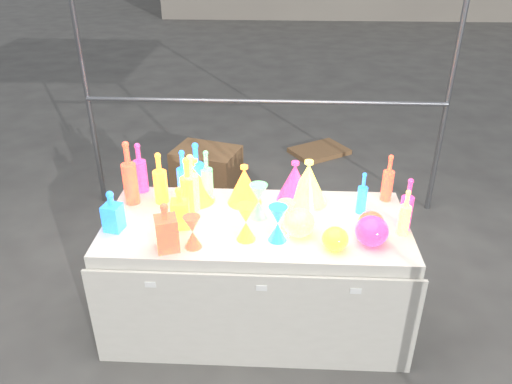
{
  "coord_description": "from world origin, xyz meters",
  "views": [
    {
      "loc": [
        0.12,
        -2.51,
        2.33
      ],
      "look_at": [
        0.0,
        0.0,
        0.95
      ],
      "focal_mm": 35.0,
      "sensor_mm": 36.0,
      "label": 1
    }
  ],
  "objects_px": {
    "cardboard_box_closed": "(207,170)",
    "decanter_0": "(180,207)",
    "bottle_0": "(160,178)",
    "hourglass_0": "(192,232)",
    "globe_0": "(335,240)",
    "display_table": "(256,273)",
    "lampshade_0": "(194,180)"
  },
  "relations": [
    {
      "from": "cardboard_box_closed",
      "to": "decanter_0",
      "type": "bearing_deg",
      "value": -69.51
    },
    {
      "from": "bottle_0",
      "to": "decanter_0",
      "type": "xyz_separation_m",
      "value": [
        0.17,
        -0.28,
        -0.04
      ]
    },
    {
      "from": "bottle_0",
      "to": "decanter_0",
      "type": "height_order",
      "value": "bottle_0"
    },
    {
      "from": "hourglass_0",
      "to": "globe_0",
      "type": "height_order",
      "value": "hourglass_0"
    },
    {
      "from": "cardboard_box_closed",
      "to": "hourglass_0",
      "type": "height_order",
      "value": "hourglass_0"
    },
    {
      "from": "display_table",
      "to": "hourglass_0",
      "type": "distance_m",
      "value": 0.63
    },
    {
      "from": "decanter_0",
      "to": "hourglass_0",
      "type": "height_order",
      "value": "decanter_0"
    },
    {
      "from": "decanter_0",
      "to": "hourglass_0",
      "type": "distance_m",
      "value": 0.23
    },
    {
      "from": "display_table",
      "to": "globe_0",
      "type": "distance_m",
      "value": 0.67
    },
    {
      "from": "bottle_0",
      "to": "decanter_0",
      "type": "bearing_deg",
      "value": -58.33
    },
    {
      "from": "globe_0",
      "to": "lampshade_0",
      "type": "xyz_separation_m",
      "value": [
        -0.84,
        0.49,
        0.09
      ]
    },
    {
      "from": "bottle_0",
      "to": "globe_0",
      "type": "distance_m",
      "value": 1.15
    },
    {
      "from": "decanter_0",
      "to": "globe_0",
      "type": "bearing_deg",
      "value": -19.31
    },
    {
      "from": "decanter_0",
      "to": "bottle_0",
      "type": "bearing_deg",
      "value": 114.28
    },
    {
      "from": "cardboard_box_closed",
      "to": "bottle_0",
      "type": "bearing_deg",
      "value": -75.31
    },
    {
      "from": "display_table",
      "to": "globe_0",
      "type": "height_order",
      "value": "globe_0"
    },
    {
      "from": "bottle_0",
      "to": "hourglass_0",
      "type": "bearing_deg",
      "value": -60.26
    },
    {
      "from": "bottle_0",
      "to": "lampshade_0",
      "type": "distance_m",
      "value": 0.21
    },
    {
      "from": "display_table",
      "to": "lampshade_0",
      "type": "distance_m",
      "value": 0.7
    },
    {
      "from": "cardboard_box_closed",
      "to": "lampshade_0",
      "type": "xyz_separation_m",
      "value": [
        0.16,
        -1.51,
        0.68
      ]
    },
    {
      "from": "bottle_0",
      "to": "hourglass_0",
      "type": "distance_m",
      "value": 0.56
    },
    {
      "from": "hourglass_0",
      "to": "lampshade_0",
      "type": "distance_m",
      "value": 0.52
    },
    {
      "from": "cardboard_box_closed",
      "to": "lampshade_0",
      "type": "distance_m",
      "value": 1.66
    },
    {
      "from": "bottle_0",
      "to": "lampshade_0",
      "type": "height_order",
      "value": "bottle_0"
    },
    {
      "from": "lampshade_0",
      "to": "cardboard_box_closed",
      "type": "bearing_deg",
      "value": 120.55
    },
    {
      "from": "cardboard_box_closed",
      "to": "display_table",
      "type": "bearing_deg",
      "value": -55.8
    },
    {
      "from": "globe_0",
      "to": "cardboard_box_closed",
      "type": "bearing_deg",
      "value": 116.44
    },
    {
      "from": "cardboard_box_closed",
      "to": "bottle_0",
      "type": "height_order",
      "value": "bottle_0"
    },
    {
      "from": "globe_0",
      "to": "lampshade_0",
      "type": "relative_size",
      "value": 0.5
    },
    {
      "from": "display_table",
      "to": "lampshade_0",
      "type": "relative_size",
      "value": 6.33
    },
    {
      "from": "display_table",
      "to": "globe_0",
      "type": "bearing_deg",
      "value": -29.34
    },
    {
      "from": "bottle_0",
      "to": "hourglass_0",
      "type": "xyz_separation_m",
      "value": [
        0.28,
        -0.49,
        -0.07
      ]
    }
  ]
}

